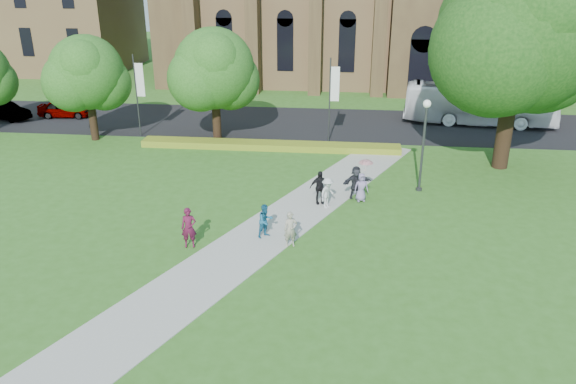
# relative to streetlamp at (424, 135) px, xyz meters

# --- Properties ---
(ground) EXTENTS (160.00, 160.00, 0.00)m
(ground) POSITION_rel_streetlamp_xyz_m (-7.50, -6.50, -3.30)
(ground) COLOR #33621D
(ground) RESTS_ON ground
(road) EXTENTS (160.00, 10.00, 0.02)m
(road) POSITION_rel_streetlamp_xyz_m (-7.50, 13.50, -3.29)
(road) COLOR black
(road) RESTS_ON ground
(footpath) EXTENTS (15.58, 28.54, 0.04)m
(footpath) POSITION_rel_streetlamp_xyz_m (-7.50, -5.50, -3.28)
(footpath) COLOR #B2B2A8
(footpath) RESTS_ON ground
(flower_hedge) EXTENTS (18.00, 1.40, 0.45)m
(flower_hedge) POSITION_rel_streetlamp_xyz_m (-9.50, 6.70, -3.07)
(flower_hedge) COLOR gold
(flower_hedge) RESTS_ON ground
(streetlamp) EXTENTS (0.44, 0.44, 5.24)m
(streetlamp) POSITION_rel_streetlamp_xyz_m (0.00, 0.00, 0.00)
(streetlamp) COLOR #38383D
(streetlamp) RESTS_ON ground
(large_tree) EXTENTS (9.60, 9.60, 13.20)m
(large_tree) POSITION_rel_streetlamp_xyz_m (5.50, 4.50, 5.07)
(large_tree) COLOR #332114
(large_tree) RESTS_ON ground
(street_tree_0) EXTENTS (5.20, 5.20, 7.50)m
(street_tree_0) POSITION_rel_streetlamp_xyz_m (-22.50, 7.50, 1.58)
(street_tree_0) COLOR #332114
(street_tree_0) RESTS_ON ground
(street_tree_1) EXTENTS (5.60, 5.60, 8.05)m
(street_tree_1) POSITION_rel_streetlamp_xyz_m (-13.50, 8.00, 1.93)
(street_tree_1) COLOR #332114
(street_tree_1) RESTS_ON ground
(banner_pole_0) EXTENTS (0.70, 0.10, 6.00)m
(banner_pole_0) POSITION_rel_streetlamp_xyz_m (-5.39, 8.70, 0.09)
(banner_pole_0) COLOR #38383D
(banner_pole_0) RESTS_ON ground
(banner_pole_1) EXTENTS (0.70, 0.10, 6.00)m
(banner_pole_1) POSITION_rel_streetlamp_xyz_m (-19.39, 8.70, 0.09)
(banner_pole_1) COLOR #38383D
(banner_pole_1) RESTS_ON ground
(tour_coach) EXTENTS (11.90, 4.01, 3.25)m
(tour_coach) POSITION_rel_streetlamp_xyz_m (6.14, 14.75, -1.65)
(tour_coach) COLOR silver
(tour_coach) RESTS_ON road
(car_0) EXTENTS (4.36, 2.06, 1.44)m
(car_0) POSITION_rel_streetlamp_xyz_m (-27.63, 13.30, -2.55)
(car_0) COLOR gray
(car_0) RESTS_ON road
(car_1) EXTENTS (4.47, 2.62, 1.39)m
(car_1) POSITION_rel_streetlamp_xyz_m (-32.07, 12.04, -2.58)
(car_1) COLOR gray
(car_1) RESTS_ON road
(pedestrian_0) EXTENTS (0.77, 0.58, 1.89)m
(pedestrian_0) POSITION_rel_streetlamp_xyz_m (-11.16, -8.09, -2.31)
(pedestrian_0) COLOR #51122D
(pedestrian_0) RESTS_ON footpath
(pedestrian_1) EXTENTS (1.00, 1.00, 1.64)m
(pedestrian_1) POSITION_rel_streetlamp_xyz_m (-7.86, -6.75, -2.44)
(pedestrian_1) COLOR #185679
(pedestrian_1) RESTS_ON footpath
(pedestrian_2) EXTENTS (1.09, 1.24, 1.66)m
(pedestrian_2) POSITION_rel_streetlamp_xyz_m (-5.11, -3.05, -2.42)
(pedestrian_2) COLOR #BABABA
(pedestrian_2) RESTS_ON footpath
(pedestrian_3) EXTENTS (1.16, 0.76, 1.83)m
(pedestrian_3) POSITION_rel_streetlamp_xyz_m (-5.56, -2.52, -2.34)
(pedestrian_3) COLOR black
(pedestrian_3) RESTS_ON footpath
(pedestrian_4) EXTENTS (0.87, 0.67, 1.57)m
(pedestrian_4) POSITION_rel_streetlamp_xyz_m (-3.33, -1.95, -2.47)
(pedestrian_4) COLOR gray
(pedestrian_4) RESTS_ON footpath
(pedestrian_5) EXTENTS (1.74, 1.25, 1.81)m
(pedestrian_5) POSITION_rel_streetlamp_xyz_m (-3.63, -1.53, -2.35)
(pedestrian_5) COLOR #27282E
(pedestrian_5) RESTS_ON footpath
(pedestrian_6) EXTENTS (0.70, 0.56, 1.68)m
(pedestrian_6) POSITION_rel_streetlamp_xyz_m (-6.60, -7.56, -2.42)
(pedestrian_6) COLOR gray
(pedestrian_6) RESTS_ON footpath
(parasol) EXTENTS (0.90, 0.90, 0.67)m
(parasol) POSITION_rel_streetlamp_xyz_m (-3.15, -1.85, -1.35)
(parasol) COLOR #C98E9F
(parasol) RESTS_ON pedestrian_4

